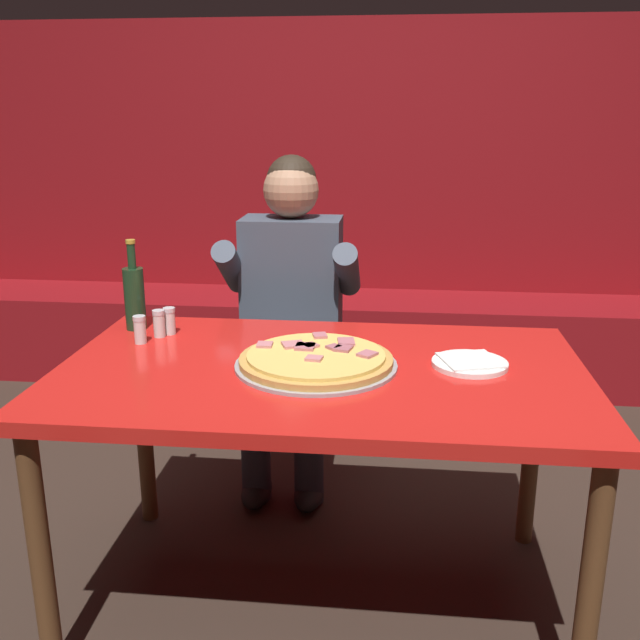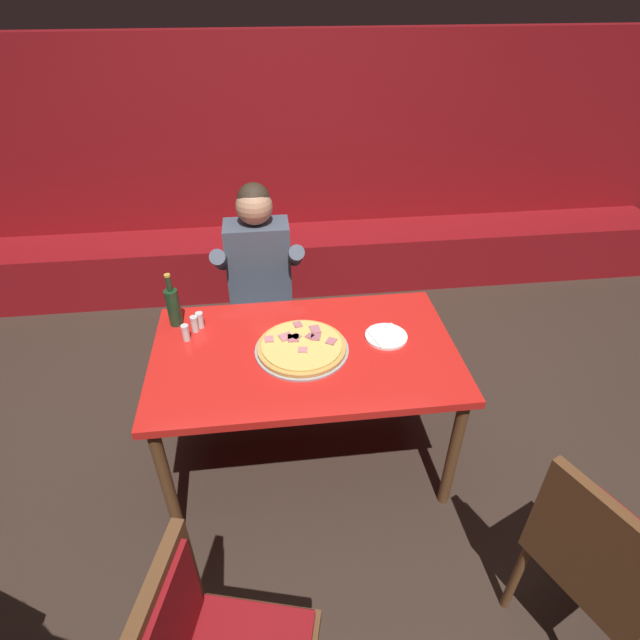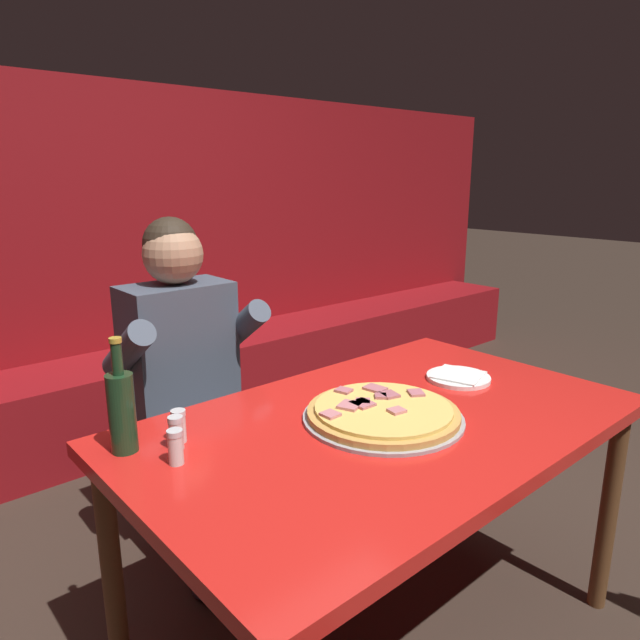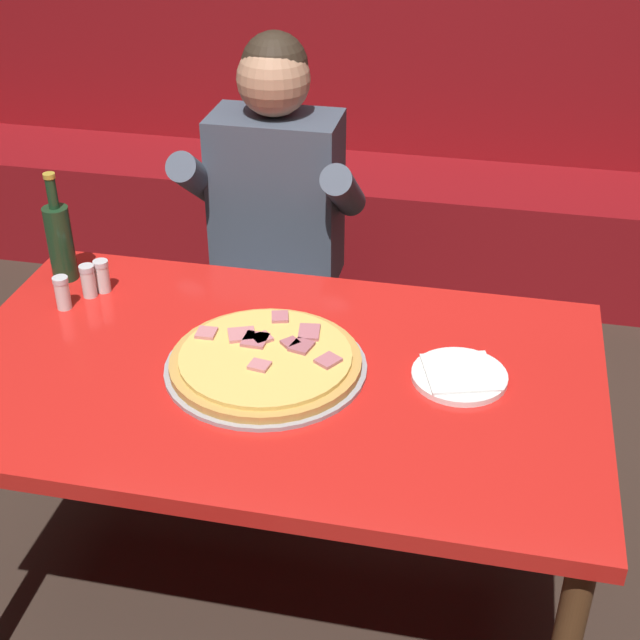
{
  "view_description": "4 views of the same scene",
  "coord_description": "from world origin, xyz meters",
  "px_view_note": "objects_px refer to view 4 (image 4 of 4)",
  "views": [
    {
      "loc": [
        0.19,
        -1.84,
        1.43
      ],
      "look_at": [
        -0.02,
        0.17,
        0.84
      ],
      "focal_mm": 40.0,
      "sensor_mm": 36.0,
      "label": 1
    },
    {
      "loc": [
        -0.15,
        -1.86,
        2.25
      ],
      "look_at": [
        0.11,
        0.26,
        0.74
      ],
      "focal_mm": 28.0,
      "sensor_mm": 36.0,
      "label": 2
    },
    {
      "loc": [
        -1.12,
        -0.99,
        1.42
      ],
      "look_at": [
        -0.03,
        0.24,
        0.99
      ],
      "focal_mm": 32.0,
      "sensor_mm": 36.0,
      "label": 3
    },
    {
      "loc": [
        0.44,
        -1.56,
        1.89
      ],
      "look_at": [
        0.09,
        0.07,
        0.85
      ],
      "focal_mm": 50.0,
      "sensor_mm": 36.0,
      "label": 4
    }
  ],
  "objects_px": {
    "beer_bottle": "(60,240)",
    "shaker_oregano": "(63,294)",
    "pizza": "(266,360)",
    "main_dining_table": "(273,397)",
    "shaker_red_pepper_flakes": "(102,277)",
    "shaker_black_pepper": "(89,282)",
    "plate_white_paper": "(459,375)",
    "diner_seated_blue_shirt": "(270,233)"
  },
  "relations": [
    {
      "from": "shaker_black_pepper",
      "to": "beer_bottle",
      "type": "bearing_deg",
      "value": 143.76
    },
    {
      "from": "diner_seated_blue_shirt",
      "to": "main_dining_table",
      "type": "bearing_deg",
      "value": -74.98
    },
    {
      "from": "main_dining_table",
      "to": "shaker_oregano",
      "type": "distance_m",
      "value": 0.6
    },
    {
      "from": "beer_bottle",
      "to": "pizza",
      "type": "bearing_deg",
      "value": -24.91
    },
    {
      "from": "shaker_oregano",
      "to": "diner_seated_blue_shirt",
      "type": "height_order",
      "value": "diner_seated_blue_shirt"
    },
    {
      "from": "diner_seated_blue_shirt",
      "to": "plate_white_paper",
      "type": "bearing_deg",
      "value": -48.79
    },
    {
      "from": "plate_white_paper",
      "to": "shaker_oregano",
      "type": "xyz_separation_m",
      "value": [
        -0.98,
        0.1,
        0.03
      ]
    },
    {
      "from": "main_dining_table",
      "to": "pizza",
      "type": "distance_m",
      "value": 0.1
    },
    {
      "from": "shaker_oregano",
      "to": "shaker_red_pepper_flakes",
      "type": "bearing_deg",
      "value": 58.62
    },
    {
      "from": "beer_bottle",
      "to": "shaker_black_pepper",
      "type": "xyz_separation_m",
      "value": [
        0.1,
        -0.07,
        -0.07
      ]
    },
    {
      "from": "beer_bottle",
      "to": "shaker_black_pepper",
      "type": "distance_m",
      "value": 0.15
    },
    {
      "from": "shaker_red_pepper_flakes",
      "to": "shaker_oregano",
      "type": "relative_size",
      "value": 1.0
    },
    {
      "from": "main_dining_table",
      "to": "shaker_oregano",
      "type": "xyz_separation_m",
      "value": [
        -0.57,
        0.15,
        0.11
      ]
    },
    {
      "from": "main_dining_table",
      "to": "shaker_black_pepper",
      "type": "xyz_separation_m",
      "value": [
        -0.53,
        0.22,
        0.11
      ]
    },
    {
      "from": "plate_white_paper",
      "to": "shaker_black_pepper",
      "type": "relative_size",
      "value": 2.44
    },
    {
      "from": "main_dining_table",
      "to": "beer_bottle",
      "type": "distance_m",
      "value": 0.72
    },
    {
      "from": "shaker_red_pepper_flakes",
      "to": "diner_seated_blue_shirt",
      "type": "relative_size",
      "value": 0.07
    },
    {
      "from": "beer_bottle",
      "to": "shaker_black_pepper",
      "type": "relative_size",
      "value": 3.4
    },
    {
      "from": "shaker_red_pepper_flakes",
      "to": "shaker_oregano",
      "type": "height_order",
      "value": "same"
    },
    {
      "from": "plate_white_paper",
      "to": "beer_bottle",
      "type": "height_order",
      "value": "beer_bottle"
    },
    {
      "from": "shaker_red_pepper_flakes",
      "to": "diner_seated_blue_shirt",
      "type": "xyz_separation_m",
      "value": [
        0.31,
        0.5,
        -0.08
      ]
    },
    {
      "from": "shaker_oregano",
      "to": "diner_seated_blue_shirt",
      "type": "relative_size",
      "value": 0.07
    },
    {
      "from": "main_dining_table",
      "to": "shaker_oregano",
      "type": "bearing_deg",
      "value": 165.18
    },
    {
      "from": "pizza",
      "to": "main_dining_table",
      "type": "bearing_deg",
      "value": -24.22
    },
    {
      "from": "main_dining_table",
      "to": "plate_white_paper",
      "type": "relative_size",
      "value": 6.94
    },
    {
      "from": "pizza",
      "to": "plate_white_paper",
      "type": "relative_size",
      "value": 2.14
    },
    {
      "from": "diner_seated_blue_shirt",
      "to": "shaker_oregano",
      "type": "bearing_deg",
      "value": -121.55
    },
    {
      "from": "pizza",
      "to": "shaker_black_pepper",
      "type": "height_order",
      "value": "shaker_black_pepper"
    },
    {
      "from": "shaker_black_pepper",
      "to": "shaker_red_pepper_flakes",
      "type": "bearing_deg",
      "value": 52.55
    },
    {
      "from": "main_dining_table",
      "to": "beer_bottle",
      "type": "height_order",
      "value": "beer_bottle"
    },
    {
      "from": "main_dining_table",
      "to": "plate_white_paper",
      "type": "height_order",
      "value": "plate_white_paper"
    },
    {
      "from": "main_dining_table",
      "to": "beer_bottle",
      "type": "bearing_deg",
      "value": 155.11
    },
    {
      "from": "beer_bottle",
      "to": "diner_seated_blue_shirt",
      "type": "xyz_separation_m",
      "value": [
        0.43,
        0.45,
        -0.16
      ]
    },
    {
      "from": "pizza",
      "to": "shaker_oregano",
      "type": "relative_size",
      "value": 5.23
    },
    {
      "from": "pizza",
      "to": "shaker_red_pepper_flakes",
      "type": "bearing_deg",
      "value": 153.71
    },
    {
      "from": "shaker_oregano",
      "to": "main_dining_table",
      "type": "bearing_deg",
      "value": -14.82
    },
    {
      "from": "pizza",
      "to": "shaker_oregano",
      "type": "distance_m",
      "value": 0.57
    },
    {
      "from": "main_dining_table",
      "to": "diner_seated_blue_shirt",
      "type": "distance_m",
      "value": 0.78
    },
    {
      "from": "main_dining_table",
      "to": "shaker_oregano",
      "type": "relative_size",
      "value": 16.94
    },
    {
      "from": "main_dining_table",
      "to": "pizza",
      "type": "xyz_separation_m",
      "value": [
        -0.01,
        0.01,
        0.09
      ]
    },
    {
      "from": "beer_bottle",
      "to": "shaker_oregano",
      "type": "bearing_deg",
      "value": -65.67
    },
    {
      "from": "pizza",
      "to": "shaker_red_pepper_flakes",
      "type": "relative_size",
      "value": 5.23
    }
  ]
}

